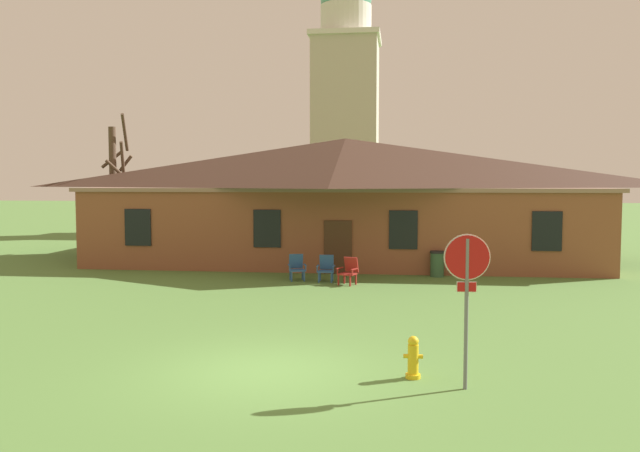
% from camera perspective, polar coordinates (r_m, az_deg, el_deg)
% --- Properties ---
extents(ground_plane, '(200.00, 200.00, 0.00)m').
position_cam_1_polar(ground_plane, '(12.72, -4.97, -12.67)').
color(ground_plane, '#517A38').
extents(brick_building, '(22.29, 10.40, 5.61)m').
position_cam_1_polar(brick_building, '(30.20, 2.25, 2.51)').
color(brick_building, brown).
rests_on(brick_building, ground).
extents(dome_tower, '(5.18, 5.18, 20.21)m').
position_cam_1_polar(dome_tower, '(49.54, 2.29, 10.53)').
color(dome_tower, '#BCB29E').
rests_on(dome_tower, ground).
extents(stop_sign, '(0.80, 0.10, 2.73)m').
position_cam_1_polar(stop_sign, '(11.51, 12.83, -4.62)').
color(stop_sign, slate).
rests_on(stop_sign, ground).
extents(lawn_chair_by_porch, '(0.75, 0.80, 0.96)m').
position_cam_1_polar(lawn_chair_by_porch, '(23.76, -2.07, -3.61)').
color(lawn_chair_by_porch, '#2D5693').
rests_on(lawn_chair_by_porch, ground).
extents(lawn_chair_near_door, '(0.65, 0.67, 0.96)m').
position_cam_1_polar(lawn_chair_near_door, '(23.47, 0.54, -3.70)').
color(lawn_chair_near_door, '#2D5693').
rests_on(lawn_chair_near_door, ground).
extents(lawn_chair_left_end, '(0.79, 0.83, 0.96)m').
position_cam_1_polar(lawn_chair_left_end, '(22.80, 2.56, -3.93)').
color(lawn_chair_left_end, maroon).
rests_on(lawn_chair_left_end, ground).
extents(bare_tree_beside_building, '(1.61, 1.50, 7.00)m').
position_cam_1_polar(bare_tree_beside_building, '(34.39, -17.66, 3.65)').
color(bare_tree_beside_building, brown).
rests_on(bare_tree_beside_building, ground).
extents(fire_hydrant, '(0.36, 0.28, 0.79)m').
position_cam_1_polar(fire_hydrant, '(12.29, 8.22, -11.47)').
color(fire_hydrant, gold).
rests_on(fire_hydrant, ground).
extents(trash_bin, '(0.56, 0.56, 0.98)m').
position_cam_1_polar(trash_bin, '(25.02, 10.30, -3.29)').
color(trash_bin, '#335638').
rests_on(trash_bin, ground).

